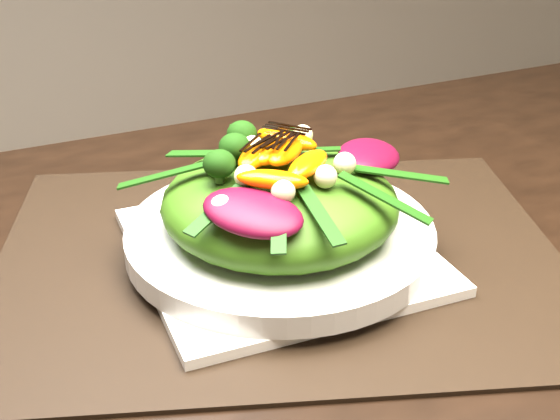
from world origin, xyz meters
name	(u,v)px	position (x,y,z in m)	size (l,w,h in m)	color
placemat	(280,256)	(-0.31, 0.11, 0.75)	(0.49, 0.37, 0.00)	black
plate_base	(280,250)	(-0.31, 0.11, 0.76)	(0.24, 0.24, 0.01)	white
salad_bowl	(280,235)	(-0.31, 0.11, 0.77)	(0.26, 0.26, 0.02)	silver
lettuce_mound	(280,203)	(-0.31, 0.11, 0.80)	(0.20, 0.20, 0.07)	#365E11
radicchio_leaf	(369,156)	(-0.22, 0.11, 0.83)	(0.08, 0.05, 0.02)	#49071B
orange_segment	(266,157)	(-0.32, 0.11, 0.85)	(0.06, 0.02, 0.01)	#E45C03
broccoli_floret	(188,164)	(-0.38, 0.13, 0.85)	(0.04, 0.04, 0.04)	black
macadamia_nut	(326,177)	(-0.29, 0.06, 0.84)	(0.02, 0.02, 0.02)	beige
balsamic_drizzle	(266,147)	(-0.32, 0.11, 0.85)	(0.05, 0.00, 0.00)	black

